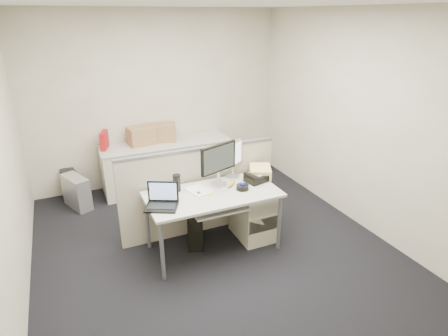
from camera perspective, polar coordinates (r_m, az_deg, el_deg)
name	(u,v)px	position (r m, az deg, el deg)	size (l,w,h in m)	color
floor	(213,248)	(4.61, -1.62, -12.07)	(4.00, 4.50, 0.01)	black
ceiling	(210,3)	(3.80, -2.10, 23.88)	(4.00, 4.50, 0.01)	white
wall_back	(158,100)	(6.07, -10.07, 10.19)	(4.00, 0.02, 2.70)	beige
wall_front	(365,257)	(2.29, 20.74, -12.55)	(4.00, 0.02, 2.70)	beige
wall_right	(358,121)	(5.07, 19.73, 6.81)	(0.02, 4.50, 2.70)	beige
desk	(213,198)	(4.26, -1.72, -4.63)	(1.50, 0.75, 0.73)	beige
keyboard_tray	(219,209)	(4.14, -0.75, -6.22)	(0.62, 0.32, 0.02)	beige
drawer_pedestal	(253,213)	(4.67, 4.38, -6.82)	(0.40, 0.55, 0.65)	#ACA791
cubicle_partition	(199,192)	(4.69, -3.79, -3.61)	(2.00, 0.06, 1.10)	#A9A287
back_counter	(167,165)	(6.06, -8.68, 0.45)	(2.00, 0.60, 0.72)	#ACA791
monitor_main	(219,165)	(4.33, -0.84, 0.47)	(0.50, 0.19, 0.50)	black
monitor_small	(233,160)	(4.56, 1.35, 1.20)	(0.36, 0.18, 0.44)	#B7B7BC
laptop	(161,197)	(3.92, -9.60, -4.42)	(0.33, 0.25, 0.25)	black
trackball	(242,187)	(4.31, 2.83, -2.94)	(0.14, 0.14, 0.06)	black
desk_phone	(256,178)	(4.52, 4.93, -1.60)	(0.24, 0.20, 0.08)	black
paper_stack	(199,190)	(4.29, -3.82, -3.40)	(0.23, 0.29, 0.01)	silver
sticky_pad	(209,193)	(4.21, -2.36, -3.90)	(0.08, 0.08, 0.01)	yellow
travel_mug	(177,183)	(4.28, -7.21, -2.35)	(0.09, 0.09, 0.19)	black
banana	(231,184)	(4.41, 1.14, -2.41)	(0.20, 0.05, 0.04)	yellow
cellphone	(199,193)	(4.22, -3.87, -3.86)	(0.05, 0.09, 0.01)	black
manila_folders	(260,172)	(4.66, 5.52, -0.56)	(0.25, 0.32, 0.12)	#E6C67A
keyboard	(213,206)	(4.14, -1.61, -5.84)	(0.42, 0.15, 0.02)	black
pc_tower_desk	(196,227)	(4.60, -4.36, -9.01)	(0.18, 0.44, 0.41)	black
pc_tower_spare_dark	(72,186)	(6.04, -22.20, -2.59)	(0.19, 0.47, 0.44)	black
pc_tower_spare_silver	(77,192)	(5.78, -21.54, -3.42)	(0.20, 0.50, 0.47)	#B7B7BC
cardboard_box_left	(141,136)	(5.89, -12.49, 4.75)	(0.39, 0.29, 0.29)	#966D44
cardboard_box_right	(163,133)	(6.00, -9.27, 5.30)	(0.40, 0.31, 0.29)	#966D44
red_binder	(104,141)	(5.84, -17.76, 3.97)	(0.07, 0.30, 0.28)	#A21015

